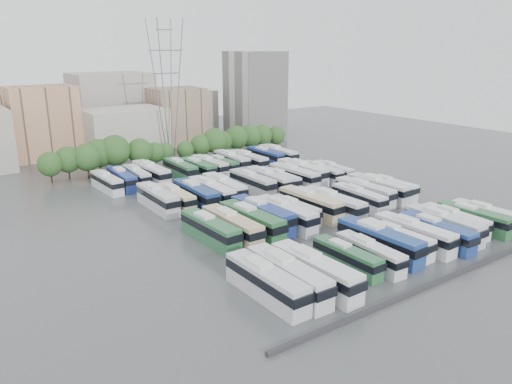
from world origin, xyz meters
TOP-DOWN VIEW (x-y plane):
  - ground at (0.00, 0.00)m, footprint 220.00×220.00m
  - parapet at (0.00, -33.00)m, footprint 56.00×0.50m
  - tree_line at (-1.17, 42.11)m, footprint 64.69×7.96m
  - city_buildings at (-7.46, 71.86)m, footprint 102.00×35.00m
  - apartment_tower at (34.00, 58.00)m, footprint 14.00×14.00m
  - electricity_pylon at (2.00, 50.00)m, footprint 9.00×6.91m
  - bus_r0_s0 at (-21.38, -23.87)m, footprint 2.97×13.12m
  - bus_r0_s1 at (-18.37, -24.05)m, footprint 3.05×13.43m
  - bus_r0_s2 at (-15.00, -25.01)m, footprint 3.33×13.62m
  - bus_r0_s4 at (-8.35, -23.65)m, footprint 2.48×10.84m
  - bus_r0_s5 at (-5.02, -24.49)m, footprint 2.95×11.18m
  - bus_r0_s6 at (-1.43, -22.88)m, footprint 3.34×13.60m
  - bus_r0_s7 at (1.59, -23.25)m, footprint 2.91×11.65m
  - bus_r0_s8 at (4.94, -23.69)m, footprint 3.12×12.78m
  - bus_r0_s9 at (8.29, -24.96)m, footprint 3.15×12.38m
  - bus_r0_s10 at (11.59, -23.86)m, footprint 2.90×12.78m
  - bus_r0_s11 at (14.97, -23.45)m, footprint 3.04×11.52m
  - bus_r0_s12 at (18.29, -24.61)m, footprint 3.04×11.98m
  - bus_r0_s13 at (21.20, -25.15)m, footprint 3.12×11.73m
  - bus_r1_s1 at (-18.21, -5.55)m, footprint 3.31×12.88m
  - bus_r1_s2 at (-14.89, -6.27)m, footprint 3.04×13.23m
  - bus_r1_s3 at (-11.37, -6.31)m, footprint 3.54×13.70m
  - bus_r1_s4 at (-8.33, -4.84)m, footprint 3.46×13.68m
  - bus_r1_s5 at (-5.02, -6.49)m, footprint 3.33×13.15m
  - bus_r1_s6 at (-1.83, -4.90)m, footprint 2.78×10.96m
  - bus_r1_s7 at (1.80, -4.79)m, footprint 3.51×13.49m
  - bus_r1_s8 at (4.77, -7.06)m, footprint 3.22×13.42m
  - bus_r1_s10 at (11.62, -6.55)m, footprint 3.02×11.84m
  - bus_r1_s11 at (14.87, -4.87)m, footprint 3.21×12.75m
  - bus_r1_s12 at (18.27, -4.95)m, footprint 3.49×13.60m
  - bus_r1_s13 at (21.46, -5.01)m, footprint 3.03×11.83m
  - bus_r2_s1 at (-18.14, 13.04)m, footprint 2.84×12.86m
  - bus_r2_s2 at (-15.03, 12.25)m, footprint 2.64×11.71m
  - bus_r2_s3 at (-11.58, 11.12)m, footprint 2.94×13.19m
  - bus_r2_s4 at (-8.30, 11.19)m, footprint 2.93×13.07m
  - bus_r2_s5 at (-4.98, 12.22)m, footprint 3.34×13.03m
  - bus_r2_s7 at (1.59, 12.34)m, footprint 2.93×12.66m
  - bus_r2_s8 at (5.02, 11.46)m, footprint 2.97×13.20m
  - bus_r2_s9 at (8.23, 11.61)m, footprint 2.88×11.05m
  - bus_r2_s10 at (11.50, 11.53)m, footprint 3.41×13.09m
  - bus_r2_s11 at (14.87, 12.84)m, footprint 3.32×13.72m
  - bus_r2_s12 at (18.30, 10.81)m, footprint 3.09×12.00m
  - bus_r2_s13 at (21.69, 10.83)m, footprint 2.60×11.00m
  - bus_r3_s0 at (-21.60, 29.48)m, footprint 3.06×11.57m
  - bus_r3_s1 at (-18.25, 30.11)m, footprint 3.00×12.02m
  - bus_r3_s2 at (-14.76, 30.98)m, footprint 2.85×11.31m
  - bus_r3_s3 at (-11.70, 30.64)m, footprint 3.45×13.19m
  - bus_r3_s5 at (-5.03, 30.43)m, footprint 2.79×12.42m
  - bus_r3_s6 at (-1.47, 29.08)m, footprint 3.18×12.19m
  - bus_r3_s7 at (1.72, 29.45)m, footprint 3.22×12.38m
  - bus_r3_s8 at (4.80, 29.49)m, footprint 2.98×11.39m
  - bus_r3_s9 at (8.34, 30.61)m, footprint 3.16×12.78m
  - bus_r3_s10 at (11.56, 28.61)m, footprint 3.08×12.81m
  - bus_r3_s12 at (18.00, 30.58)m, footprint 3.00×12.19m
  - bus_r3_s13 at (21.29, 29.88)m, footprint 2.97×12.75m

SIDE VIEW (x-z plane):
  - ground at x=0.00m, z-range 0.00..0.00m
  - parapet at x=0.00m, z-range 0.00..0.50m
  - bus_r0_s4 at x=-8.35m, z-range -0.03..3.36m
  - bus_r1_s6 at x=-1.83m, z-range -0.03..3.38m
  - bus_r2_s9 at x=8.23m, z-range -0.03..3.40m
  - bus_r2_s13 at x=21.69m, z-range -0.03..3.41m
  - bus_r0_s5 at x=-5.02m, z-range -0.03..3.44m
  - bus_r3_s2 at x=-14.76m, z-range -0.03..3.49m
  - bus_r3_s8 at x=4.80m, z-range -0.03..3.51m
  - bus_r0_s11 at x=14.97m, z-range -0.03..3.55m
  - bus_r3_s0 at x=-21.60m, z-range -0.03..3.56m
  - bus_r0_s7 at x=1.59m, z-range -0.03..3.60m
  - bus_r0_s13 at x=21.20m, z-range -0.03..3.61m
  - bus_r2_s2 at x=-15.03m, z-range -0.03..3.64m
  - bus_r1_s13 at x=21.46m, z-range -0.03..3.65m
  - bus_r1_s10 at x=11.62m, z-range -0.03..3.65m
  - bus_r0_s12 at x=18.29m, z-range -0.03..3.70m
  - bus_r2_s12 at x=18.30m, z-range -0.03..3.70m
  - bus_r3_s1 at x=-18.25m, z-range -0.03..3.71m
  - bus_r3_s6 at x=-1.47m, z-range -0.03..3.76m
  - bus_r3_s12 at x=18.00m, z-range -0.03..3.77m
  - bus_r3_s7 at x=1.72m, z-range -0.03..3.82m
  - bus_r0_s9 at x=8.29m, z-range -0.03..3.82m
  - bus_r3_s5 at x=-5.03m, z-range -0.04..3.86m
  - bus_r2_s7 at x=1.59m, z-range -0.04..3.93m
  - bus_r1_s11 at x=14.87m, z-range -0.04..3.94m
  - bus_r3_s9 at x=8.34m, z-range -0.04..3.95m
  - bus_r3_s13 at x=21.29m, z-range -0.04..3.95m
  - bus_r0_s8 at x=4.94m, z-range -0.04..3.95m
  - bus_r3_s10 at x=11.56m, z-range -0.04..3.96m
  - bus_r0_s10 at x=11.59m, z-range -0.04..3.97m
  - bus_r1_s1 at x=-18.21m, z-range -0.04..3.97m
  - bus_r2_s1 at x=-18.14m, z-range -0.04..4.00m
  - bus_r2_s5 at x=-4.98m, z-range -0.04..4.02m
  - bus_r2_s10 at x=11.50m, z-range -0.04..4.04m
  - bus_r1_s5 at x=-5.02m, z-range -0.04..4.06m
  - bus_r2_s4 at x=-8.30m, z-range -0.04..4.06m
  - bus_r3_s3 at x=-11.70m, z-range -0.04..4.06m
  - bus_r0_s0 at x=-21.38m, z-range -0.04..4.07m
  - bus_r2_s3 at x=-11.58m, z-range -0.04..4.10m
  - bus_r2_s8 at x=5.02m, z-range -0.04..4.10m
  - bus_r1_s2 at x=-14.89m, z-range -0.04..4.10m
  - bus_r1_s8 at x=4.77m, z-range -0.04..4.15m
  - bus_r1_s7 at x=1.80m, z-range -0.04..4.16m
  - bus_r0_s1 at x=-18.37m, z-range -0.04..4.17m
  - bus_r1_s12 at x=18.27m, z-range -0.04..4.20m
  - bus_r0_s6 at x=-1.43m, z-range -0.04..4.20m
  - bus_r0_s2 at x=-15.00m, z-range -0.04..4.21m
  - bus_r1_s4 at x=-8.33m, z-range -0.04..4.22m
  - bus_r1_s3 at x=-11.37m, z-range -0.04..4.22m
  - bus_r2_s11 at x=14.87m, z-range -0.04..4.25m
  - tree_line at x=-1.17m, z-range 0.11..8.84m
  - city_buildings at x=-7.46m, z-range -2.13..17.87m
  - apartment_tower at x=34.00m, z-range 0.00..26.00m
  - electricity_pylon at x=2.00m, z-range 1.75..35.57m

